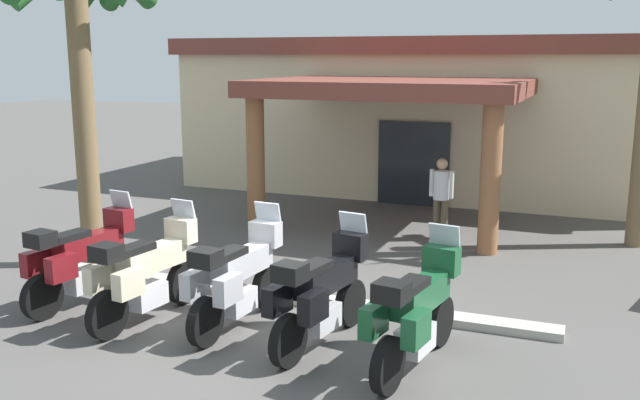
{
  "coord_description": "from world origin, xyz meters",
  "views": [
    {
      "loc": [
        4.08,
        -8.35,
        3.68
      ],
      "look_at": [
        -0.28,
        2.87,
        1.2
      ],
      "focal_mm": 39.19,
      "sensor_mm": 36.0,
      "label": 1
    }
  ],
  "objects_px": {
    "motorcycle_maroon": "(82,259)",
    "motorcycle_cream": "(146,273)",
    "pedestrian": "(441,193)",
    "motel_building": "(442,112)",
    "motorcycle_green": "(416,313)",
    "palm_tree_roadside": "(79,24)",
    "motorcycle_black": "(321,294)",
    "motorcycle_silver": "(237,278)"
  },
  "relations": [
    {
      "from": "pedestrian",
      "to": "motorcycle_maroon",
      "type": "bearing_deg",
      "value": -22.58
    },
    {
      "from": "motorcycle_maroon",
      "to": "motorcycle_silver",
      "type": "relative_size",
      "value": 1.0
    },
    {
      "from": "motorcycle_black",
      "to": "motorcycle_cream",
      "type": "bearing_deg",
      "value": 101.91
    },
    {
      "from": "motorcycle_cream",
      "to": "motorcycle_silver",
      "type": "bearing_deg",
      "value": -70.9
    },
    {
      "from": "motel_building",
      "to": "pedestrian",
      "type": "distance_m",
      "value": 6.44
    },
    {
      "from": "motorcycle_maroon",
      "to": "motorcycle_black",
      "type": "bearing_deg",
      "value": -83.82
    },
    {
      "from": "motorcycle_silver",
      "to": "motorcycle_green",
      "type": "xyz_separation_m",
      "value": [
        2.6,
        -0.4,
        0.0
      ]
    },
    {
      "from": "pedestrian",
      "to": "motel_building",
      "type": "bearing_deg",
      "value": -154.63
    },
    {
      "from": "motorcycle_maroon",
      "to": "motorcycle_green",
      "type": "relative_size",
      "value": 1.0
    },
    {
      "from": "motorcycle_green",
      "to": "palm_tree_roadside",
      "type": "distance_m",
      "value": 7.62
    },
    {
      "from": "motorcycle_silver",
      "to": "pedestrian",
      "type": "height_order",
      "value": "pedestrian"
    },
    {
      "from": "motorcycle_maroon",
      "to": "motorcycle_cream",
      "type": "xyz_separation_m",
      "value": [
        1.3,
        -0.24,
        0.0
      ]
    },
    {
      "from": "pedestrian",
      "to": "palm_tree_roadside",
      "type": "relative_size",
      "value": 0.29
    },
    {
      "from": "motel_building",
      "to": "motorcycle_cream",
      "type": "bearing_deg",
      "value": -96.76
    },
    {
      "from": "motel_building",
      "to": "motorcycle_black",
      "type": "bearing_deg",
      "value": -84.57
    },
    {
      "from": "pedestrian",
      "to": "motorcycle_black",
      "type": "bearing_deg",
      "value": 10.52
    },
    {
      "from": "motorcycle_green",
      "to": "palm_tree_roadside",
      "type": "relative_size",
      "value": 0.38
    },
    {
      "from": "motorcycle_cream",
      "to": "motorcycle_green",
      "type": "xyz_separation_m",
      "value": [
        3.9,
        -0.14,
        0.0
      ]
    },
    {
      "from": "motorcycle_maroon",
      "to": "motorcycle_black",
      "type": "relative_size",
      "value": 1.0
    },
    {
      "from": "motorcycle_cream",
      "to": "pedestrian",
      "type": "relative_size",
      "value": 1.32
    },
    {
      "from": "motorcycle_black",
      "to": "pedestrian",
      "type": "distance_m",
      "value": 5.93
    },
    {
      "from": "motorcycle_maroon",
      "to": "motorcycle_green",
      "type": "xyz_separation_m",
      "value": [
        5.21,
        -0.38,
        0.0
      ]
    },
    {
      "from": "motorcycle_maroon",
      "to": "palm_tree_roadside",
      "type": "distance_m",
      "value": 4.1
    },
    {
      "from": "motorcycle_black",
      "to": "palm_tree_roadside",
      "type": "bearing_deg",
      "value": 79.78
    },
    {
      "from": "motel_building",
      "to": "pedestrian",
      "type": "bearing_deg",
      "value": -77.39
    },
    {
      "from": "motorcycle_silver",
      "to": "motel_building",
      "type": "bearing_deg",
      "value": 3.5
    },
    {
      "from": "motorcycle_cream",
      "to": "motorcycle_silver",
      "type": "height_order",
      "value": "same"
    },
    {
      "from": "motel_building",
      "to": "motorcycle_black",
      "type": "height_order",
      "value": "motel_building"
    },
    {
      "from": "motorcycle_black",
      "to": "pedestrian",
      "type": "bearing_deg",
      "value": 6.77
    },
    {
      "from": "palm_tree_roadside",
      "to": "motel_building",
      "type": "bearing_deg",
      "value": 67.85
    },
    {
      "from": "motorcycle_maroon",
      "to": "motorcycle_silver",
      "type": "height_order",
      "value": "same"
    },
    {
      "from": "motel_building",
      "to": "motorcycle_black",
      "type": "relative_size",
      "value": 6.42
    },
    {
      "from": "motorcycle_green",
      "to": "motorcycle_silver",
      "type": "bearing_deg",
      "value": 90.92
    },
    {
      "from": "motorcycle_cream",
      "to": "palm_tree_roadside",
      "type": "xyz_separation_m",
      "value": [
        -2.51,
        1.97,
        3.52
      ]
    },
    {
      "from": "motorcycle_black",
      "to": "motorcycle_green",
      "type": "relative_size",
      "value": 1.0
    },
    {
      "from": "motorcycle_cream",
      "to": "motorcycle_green",
      "type": "bearing_deg",
      "value": -84.29
    },
    {
      "from": "motorcycle_black",
      "to": "motorcycle_green",
      "type": "height_order",
      "value": "same"
    },
    {
      "from": "motorcycle_black",
      "to": "palm_tree_roadside",
      "type": "height_order",
      "value": "palm_tree_roadside"
    },
    {
      "from": "motorcycle_green",
      "to": "motel_building",
      "type": "bearing_deg",
      "value": 20.02
    },
    {
      "from": "motorcycle_silver",
      "to": "motorcycle_green",
      "type": "distance_m",
      "value": 2.63
    },
    {
      "from": "motorcycle_maroon",
      "to": "pedestrian",
      "type": "relative_size",
      "value": 1.32
    },
    {
      "from": "motel_building",
      "to": "palm_tree_roadside",
      "type": "height_order",
      "value": "palm_tree_roadside"
    }
  ]
}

